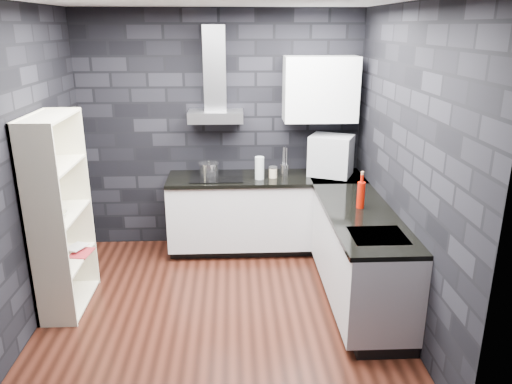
{
  "coord_description": "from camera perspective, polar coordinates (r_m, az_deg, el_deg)",
  "views": [
    {
      "loc": [
        0.14,
        -4.06,
        2.51
      ],
      "look_at": [
        0.35,
        0.45,
        1.0
      ],
      "focal_mm": 35.0,
      "sensor_mm": 36.0,
      "label": 1
    }
  ],
  "objects": [
    {
      "name": "book_red",
      "position": [
        5.03,
        -20.42,
        -5.38
      ],
      "size": [
        0.19,
        0.05,
        0.25
      ],
      "primitive_type": "imported",
      "rotation": [
        0.0,
        0.0,
        -0.15
      ],
      "color": "maroon",
      "rests_on": "bookshelf"
    },
    {
      "name": "fruit_bowl",
      "position": [
        4.7,
        -21.9,
        -2.45
      ],
      "size": [
        0.2,
        0.2,
        0.05
      ],
      "primitive_type": "imported",
      "rotation": [
        0.0,
        0.0,
        -0.01
      ],
      "color": "white",
      "rests_on": "bookshelf"
    },
    {
      "name": "wall_back",
      "position": [
        5.8,
        -4.02,
        6.92
      ],
      "size": [
        3.2,
        0.05,
        2.7
      ],
      "primitive_type": "cube",
      "color": "black",
      "rests_on": "ground"
    },
    {
      "name": "counter_right_top",
      "position": [
        4.61,
        11.97,
        -2.62
      ],
      "size": [
        0.62,
        1.8,
        0.04
      ],
      "primitive_type": "cube",
      "color": "black",
      "rests_on": "counter_right_cab"
    },
    {
      "name": "upper_cabinet",
      "position": [
        5.61,
        7.37,
        11.58
      ],
      "size": [
        0.8,
        0.35,
        0.7
      ],
      "primitive_type": "cube",
      "color": "white",
      "rests_on": "wall_back"
    },
    {
      "name": "counter_back_top",
      "position": [
        5.6,
        1.14,
        1.58
      ],
      "size": [
        2.2,
        0.62,
        0.04
      ],
      "primitive_type": "cube",
      "color": "black",
      "rests_on": "counter_back_cab"
    },
    {
      "name": "glass_vase",
      "position": [
        5.48,
        0.4,
        2.77
      ],
      "size": [
        0.11,
        0.11,
        0.25
      ],
      "primitive_type": "cylinder",
      "rotation": [
        0.0,
        0.0,
        -0.07
      ],
      "color": "silver",
      "rests_on": "counter_back_top"
    },
    {
      "name": "book_second",
      "position": [
        5.09,
        -20.54,
        -4.85
      ],
      "size": [
        0.14,
        0.08,
        0.2
      ],
      "primitive_type": "imported",
      "rotation": [
        0.0,
        0.0,
        -0.43
      ],
      "color": "#B2B2B2",
      "rests_on": "bookshelf"
    },
    {
      "name": "utensil_crock",
      "position": [
        5.65,
        3.26,
        2.55
      ],
      "size": [
        0.1,
        0.1,
        0.12
      ],
      "primitive_type": "cylinder",
      "rotation": [
        0.0,
        0.0,
        -0.02
      ],
      "color": "silver",
      "rests_on": "counter_back_top"
    },
    {
      "name": "wall_right",
      "position": [
        4.47,
        16.84,
        2.67
      ],
      "size": [
        0.05,
        3.2,
        2.7
      ],
      "primitive_type": "cube",
      "color": "black",
      "rests_on": "ground"
    },
    {
      "name": "appliance_garage",
      "position": [
        5.67,
        8.57,
        4.14
      ],
      "size": [
        0.56,
        0.51,
        0.45
      ],
      "primitive_type": "cube",
      "rotation": [
        0.0,
        0.0,
        -0.43
      ],
      "color": "#ADAFB5",
      "rests_on": "counter_back_top"
    },
    {
      "name": "bookshelf",
      "position": [
        4.8,
        -21.49,
        -2.46
      ],
      "size": [
        0.38,
        0.82,
        1.8
      ],
      "primitive_type": "cube",
      "rotation": [
        0.0,
        0.0,
        -0.05
      ],
      "color": "#EDE7C8",
      "rests_on": "ground"
    },
    {
      "name": "ground",
      "position": [
        4.77,
        -4.06,
        -13.27
      ],
      "size": [
        3.2,
        3.2,
        0.0
      ],
      "primitive_type": "plane",
      "color": "#3B1911"
    },
    {
      "name": "red_bottle",
      "position": [
        4.7,
        11.9,
        -0.34
      ],
      "size": [
        0.09,
        0.09,
        0.25
      ],
      "primitive_type": "cylinder",
      "rotation": [
        0.0,
        0.0,
        0.41
      ],
      "color": "#A71103",
      "rests_on": "counter_right_top"
    },
    {
      "name": "toekick_right",
      "position": [
        4.98,
        11.89,
        -11.56
      ],
      "size": [
        0.5,
        1.78,
        0.1
      ],
      "primitive_type": "cube",
      "color": "black",
      "rests_on": "ground"
    },
    {
      "name": "hood_chimney",
      "position": [
        5.58,
        -4.74,
        13.91
      ],
      "size": [
        0.24,
        0.2,
        0.9
      ],
      "primitive_type": "cube",
      "color": "#A2A3A7",
      "rests_on": "hood_body"
    },
    {
      "name": "wall_left",
      "position": [
        4.58,
        -25.27,
        2.01
      ],
      "size": [
        0.05,
        3.2,
        2.7
      ],
      "primitive_type": "cube",
      "color": "black",
      "rests_on": "ground"
    },
    {
      "name": "toekick_back",
      "position": [
        5.94,
        1.06,
        -5.96
      ],
      "size": [
        2.18,
        0.5,
        0.1
      ],
      "primitive_type": "cube",
      "color": "black",
      "rests_on": "ground"
    },
    {
      "name": "counter_corner_top",
      "position": [
        5.72,
        9.16,
        1.69
      ],
      "size": [
        0.62,
        0.62,
        0.04
      ],
      "primitive_type": "cube",
      "color": "black",
      "rests_on": "counter_right_cab"
    },
    {
      "name": "counter_back_cab",
      "position": [
        5.74,
        1.11,
        -2.22
      ],
      "size": [
        2.2,
        0.6,
        0.76
      ],
      "primitive_type": "cube",
      "color": "silver",
      "rests_on": "ground"
    },
    {
      "name": "storage_jar",
      "position": [
        5.55,
        1.94,
        2.21
      ],
      "size": [
        0.11,
        0.11,
        0.11
      ],
      "primitive_type": "cylinder",
      "rotation": [
        0.0,
        0.0,
        0.24
      ],
      "color": "beige",
      "rests_on": "counter_back_top"
    },
    {
      "name": "cooktop",
      "position": [
        5.6,
        -4.5,
        1.78
      ],
      "size": [
        0.58,
        0.5,
        0.01
      ],
      "primitive_type": "cube",
      "color": "black",
      "rests_on": "counter_back_top"
    },
    {
      "name": "pot",
      "position": [
        5.63,
        -5.4,
        2.58
      ],
      "size": [
        0.27,
        0.27,
        0.12
      ],
      "primitive_type": "cylinder",
      "rotation": [
        0.0,
        0.0,
        -0.32
      ],
      "color": "silver",
      "rests_on": "cooktop"
    },
    {
      "name": "wall_front",
      "position": [
        2.7,
        -5.45,
        -7.02
      ],
      "size": [
        3.2,
        0.05,
        2.7
      ],
      "primitive_type": "cube",
      "color": "black",
      "rests_on": "ground"
    },
    {
      "name": "counter_right_cab",
      "position": [
        4.77,
        11.77,
        -7.11
      ],
      "size": [
        0.6,
        1.8,
        0.76
      ],
      "primitive_type": "cube",
      "color": "silver",
      "rests_on": "ground"
    },
    {
      "name": "sink_rim",
      "position": [
        4.16,
        13.78,
        -4.9
      ],
      "size": [
        0.44,
        0.4,
        0.01
      ],
      "primitive_type": "cube",
      "color": "#A2A3A7",
      "rests_on": "counter_right_top"
    },
    {
      "name": "hood_body",
      "position": [
        5.57,
        -4.63,
        8.62
      ],
      "size": [
        0.6,
        0.34,
        0.12
      ],
      "primitive_type": "cube",
      "color": "#A2A3A7",
      "rests_on": "wall_back"
    }
  ]
}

